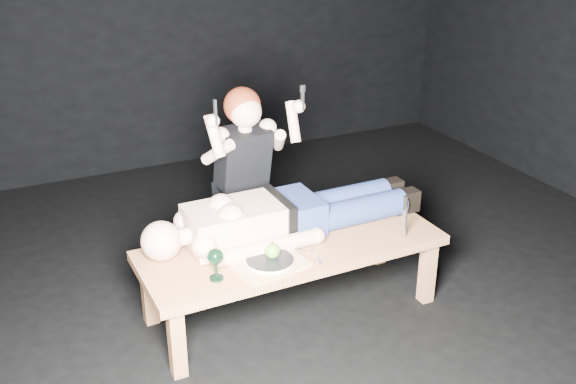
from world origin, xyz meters
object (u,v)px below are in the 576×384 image
object	(u,v)px
table	(292,278)
goblet	(216,264)
kneeling_woman	(238,176)
serving_tray	(270,264)
carving_knife	(405,217)
lying_man	(289,209)

from	to	relation	value
table	goblet	xyz separation A→B (m)	(-0.51, -0.17, 0.31)
kneeling_woman	goblet	size ratio (longest dim) A/B	7.24
kneeling_woman	goblet	bearing A→B (deg)	-122.87
serving_tray	goblet	bearing A→B (deg)	179.81
carving_knife	serving_tray	bearing A→B (deg)	176.97
table	kneeling_woman	bearing A→B (deg)	94.81
lying_man	kneeling_woman	xyz separation A→B (m)	(-0.12, 0.50, 0.04)
kneeling_woman	carving_knife	world-z (taller)	kneeling_woman
goblet	lying_man	bearing A→B (deg)	29.50
serving_tray	carving_knife	size ratio (longest dim) A/B	1.43
table	serving_tray	xyz separation A→B (m)	(-0.21, -0.17, 0.24)
lying_man	serving_tray	distance (m)	0.44
goblet	carving_knife	size ratio (longest dim) A/B	0.67
table	kneeling_woman	size ratio (longest dim) A/B	1.37
goblet	kneeling_woman	bearing A→B (deg)	61.31
serving_tray	goblet	world-z (taller)	goblet
kneeling_woman	serving_tray	xyz separation A→B (m)	(-0.15, -0.83, -0.17)
lying_man	serving_tray	bearing A→B (deg)	-130.54
table	carving_knife	size ratio (longest dim) A/B	6.62
goblet	carving_knife	xyz separation A→B (m)	(1.13, -0.03, 0.04)
serving_tray	table	bearing A→B (deg)	39.07
kneeling_woman	serving_tray	distance (m)	0.86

